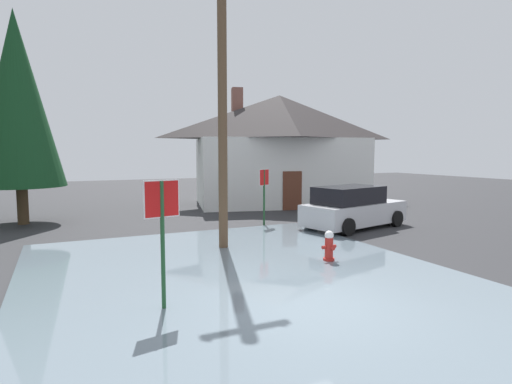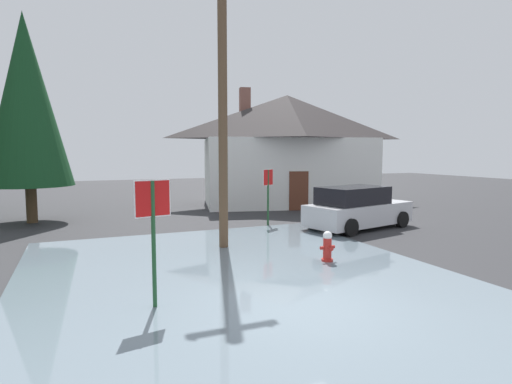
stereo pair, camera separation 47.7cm
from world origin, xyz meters
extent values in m
cube|color=#2D2D30|center=(0.00, 0.00, -0.05)|extent=(80.00, 80.00, 0.10)
cube|color=slate|center=(-0.48, 2.03, 0.02)|extent=(10.00, 12.54, 0.04)
cube|color=silver|center=(-0.56, -1.10, 0.00)|extent=(3.49, 0.57, 0.01)
cylinder|color=#1E4C28|center=(-2.67, 1.04, 1.23)|extent=(0.08, 0.08, 2.45)
cube|color=white|center=(-2.67, 1.04, 2.12)|extent=(0.69, 0.16, 0.70)
cube|color=red|center=(-2.67, 1.04, 2.12)|extent=(0.65, 0.16, 0.66)
cylinder|color=#AD231E|center=(2.21, 2.66, 0.05)|extent=(0.31, 0.31, 0.10)
cylinder|color=#AD231E|center=(2.21, 2.66, 0.39)|extent=(0.23, 0.23, 0.57)
sphere|color=white|center=(2.21, 2.66, 0.74)|extent=(0.25, 0.25, 0.25)
cylinder|color=#AD231E|center=(2.05, 2.66, 0.41)|extent=(0.10, 0.09, 0.09)
cylinder|color=#AD231E|center=(2.38, 2.66, 0.41)|extent=(0.10, 0.09, 0.09)
cylinder|color=#AD231E|center=(2.21, 2.50, 0.41)|extent=(0.11, 0.10, 0.11)
cylinder|color=brown|center=(0.18, 5.39, 4.67)|extent=(0.28, 0.28, 9.34)
cylinder|color=#1E4C28|center=(3.15, 8.58, 1.14)|extent=(0.08, 0.08, 2.27)
cube|color=white|center=(3.15, 8.58, 1.96)|extent=(0.58, 0.35, 0.66)
cube|color=red|center=(3.15, 8.58, 1.96)|extent=(0.55, 0.34, 0.62)
cube|color=silver|center=(7.06, 14.59, 1.87)|extent=(10.04, 7.21, 3.73)
pyramid|color=#332D2D|center=(7.06, 14.59, 4.95)|extent=(10.84, 7.79, 2.43)
cube|color=brown|center=(5.08, 16.03, 5.55)|extent=(0.72, 0.72, 2.18)
cube|color=#592D1E|center=(6.45, 12.01, 1.00)|extent=(0.99, 0.29, 2.00)
cube|color=silver|center=(6.16, 6.60, 0.58)|extent=(4.76, 2.81, 0.81)
cube|color=black|center=(5.81, 6.52, 1.32)|extent=(2.97, 2.18, 0.66)
cylinder|color=black|center=(7.42, 7.84, 0.32)|extent=(0.67, 0.36, 0.64)
cylinder|color=black|center=(7.84, 6.07, 0.32)|extent=(0.67, 0.36, 0.64)
cylinder|color=black|center=(4.47, 7.14, 0.32)|extent=(0.67, 0.36, 0.64)
cylinder|color=black|center=(4.90, 5.36, 0.32)|extent=(0.67, 0.36, 0.64)
cylinder|color=#4C3823|center=(-5.78, 13.08, 0.78)|extent=(0.44, 0.44, 1.57)
cone|color=#143D1E|center=(-5.78, 13.08, 5.13)|extent=(3.48, 3.48, 7.14)
camera|label=1|loc=(-4.37, -6.71, 2.99)|focal=29.62mm
camera|label=2|loc=(-3.94, -6.91, 2.99)|focal=29.62mm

